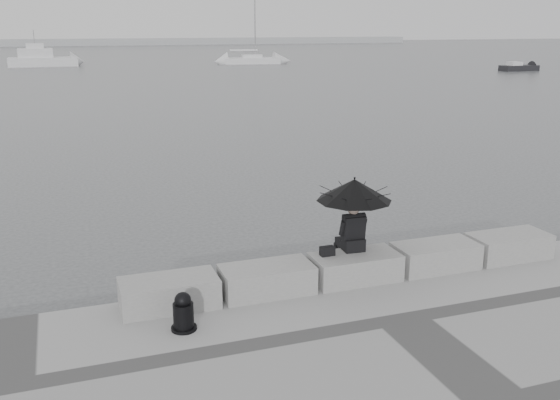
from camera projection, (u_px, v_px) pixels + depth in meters
name	position (u px, v px, depth m)	size (l,w,h in m)	color
ground	(343.00, 295.00, 11.99)	(360.00, 360.00, 0.00)	#424447
stone_block_far_left	(169.00, 293.00, 10.29)	(1.60, 0.80, 0.50)	gray
stone_block_left	(267.00, 280.00, 10.83)	(1.60, 0.80, 0.50)	gray
stone_block_centre	(355.00, 267.00, 11.38)	(1.60, 0.80, 0.50)	gray
stone_block_right	(435.00, 256.00, 11.92)	(1.60, 0.80, 0.50)	gray
stone_block_far_right	(508.00, 246.00, 12.47)	(1.60, 0.80, 0.50)	gray
seated_person	(354.00, 196.00, 11.26)	(1.38, 1.38, 1.39)	black
bag	(327.00, 251.00, 11.24)	(0.26, 0.15, 0.17)	black
mooring_bollard	(183.00, 314.00, 9.50)	(0.40, 0.40, 0.62)	black
distant_landmass	(38.00, 42.00, 149.30)	(180.00, 8.00, 2.80)	#A3A5A8
sailboat_right	(252.00, 60.00, 82.29)	(7.56, 3.39, 12.90)	white
motor_cruiser	(43.00, 59.00, 77.09)	(8.13, 2.85, 4.50)	white
small_motorboat	(519.00, 68.00, 70.15)	(4.41, 1.61, 1.10)	black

